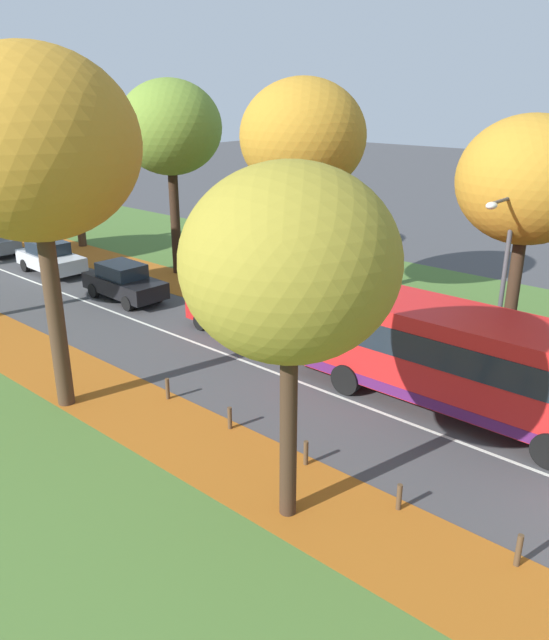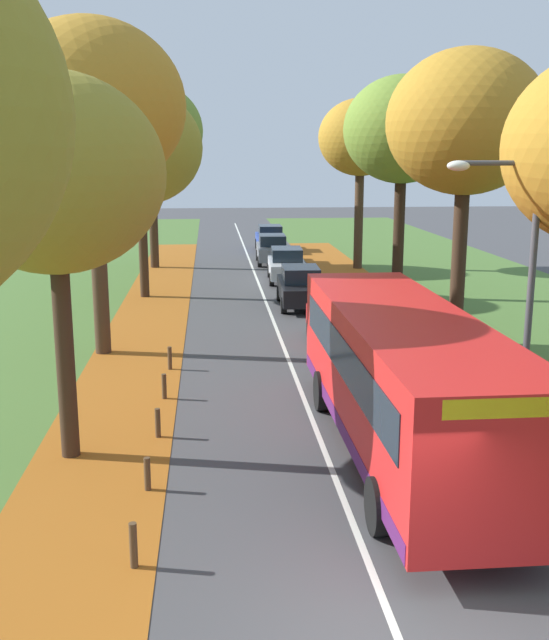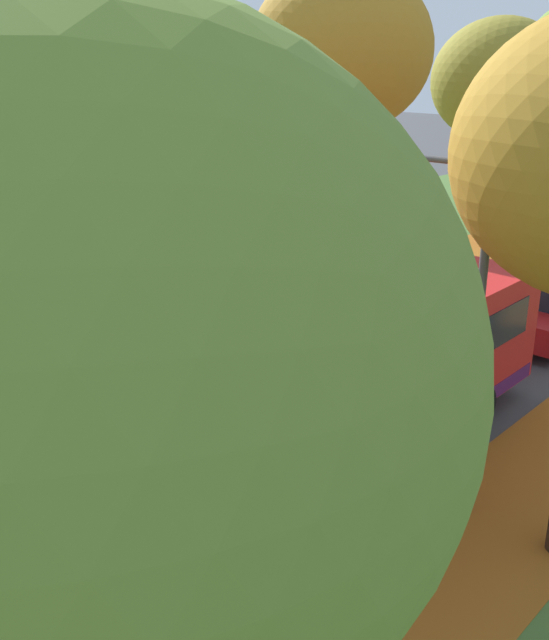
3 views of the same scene
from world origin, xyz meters
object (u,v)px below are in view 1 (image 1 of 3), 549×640
(bollard_sixth, at_px, (168,389))
(bus, at_px, (456,356))
(tree_right_distant, at_px, (70,125))
(bollard_fifth, at_px, (230,418))
(bollard_second, at_px, (519,551))
(car_black_following, at_px, (124,282))
(car_red_lead, at_px, (238,312))
(tree_right_near, at_px, (528,181))
(tree_left_near, at_px, (290,264))
(tree_right_mid, at_px, (303,138))
(bollard_third, at_px, (399,497))
(bollard_fourth, at_px, (306,453))
(tree_right_far, at_px, (170,128))
(car_silver_third_in_line, at_px, (50,258))
(streetlamp_right, at_px, (501,272))
(tree_left_mid, at_px, (33,146))

(bollard_sixth, relative_size, bus, 0.06)
(tree_right_distant, relative_size, bollard_fifth, 13.66)
(bollard_second, height_order, car_black_following, car_black_following)
(bollard_sixth, bearing_deg, car_black_following, 61.09)
(bollard_second, distance_m, car_red_lead, 13.92)
(car_black_following, bearing_deg, tree_right_near, -74.47)
(tree_left_near, height_order, bollard_fifth, tree_left_near)
(tree_right_distant, relative_size, bollard_sixth, 13.24)
(tree_right_mid, xyz_separation_m, car_black_following, (-4.29, 6.51, -6.18))
(bollard_second, relative_size, bollard_fifth, 1.11)
(tree_right_near, height_order, bollard_third, tree_right_near)
(tree_right_mid, bearing_deg, bollard_fourth, -140.33)
(tree_left_near, xyz_separation_m, tree_right_far, (10.95, 16.52, 1.35))
(tree_right_distant, distance_m, bollard_fourth, 26.78)
(bollard_fourth, xyz_separation_m, car_black_following, (4.85, 14.10, 0.48))
(bollard_fourth, relative_size, bollard_sixth, 0.98)
(tree_right_near, distance_m, bollard_second, 11.54)
(tree_left_near, height_order, tree_right_far, tree_right_far)
(tree_right_distant, xyz_separation_m, car_red_lead, (-3.91, -16.72, -6.07))
(tree_left_near, relative_size, car_silver_third_in_line, 1.78)
(tree_right_mid, xyz_separation_m, bollard_sixth, (-9.15, -2.28, -6.65))
(tree_right_mid, distance_m, tree_right_far, 8.07)
(bollard_second, bearing_deg, streetlamp_right, 27.65)
(tree_right_mid, distance_m, bollard_third, 15.28)
(tree_right_mid, distance_m, car_red_lead, 7.27)
(tree_left_near, relative_size, bus, 0.73)
(tree_right_far, relative_size, tree_right_distant, 1.04)
(tree_right_distant, relative_size, car_silver_third_in_line, 2.10)
(bollard_third, bearing_deg, tree_left_mid, 102.08)
(bollard_sixth, bearing_deg, tree_right_far, 48.26)
(tree_right_mid, distance_m, tree_right_distant, 16.68)
(tree_left_mid, height_order, tree_right_mid, tree_left_mid)
(bus, xyz_separation_m, car_black_following, (-0.18, 15.49, -0.89))
(bollard_second, xyz_separation_m, streetlamp_right, (7.20, 3.77, 3.37))
(streetlamp_right, bearing_deg, car_silver_third_in_line, 95.89)
(bus, bearing_deg, tree_right_distant, 80.75)
(tree_left_mid, xyz_separation_m, tree_right_far, (11.39, 8.27, -0.39))
(car_black_following, bearing_deg, tree_left_near, -113.73)
(car_silver_third_in_line, bearing_deg, bollard_third, -102.13)
(tree_left_near, xyz_separation_m, bollard_fifth, (1.71, 3.52, -5.35))
(bollard_fifth, distance_m, bus, 6.61)
(streetlamp_right, bearing_deg, bollard_third, -171.18)
(tree_left_mid, distance_m, bollard_fifth, 8.79)
(tree_right_far, bearing_deg, car_black_following, -160.44)
(bollard_fourth, relative_size, car_red_lead, 0.16)
(tree_right_near, height_order, bollard_second, tree_right_near)
(tree_left_near, distance_m, tree_right_far, 19.86)
(tree_right_mid, xyz_separation_m, bollard_third, (-9.17, -10.24, -6.67))
(bollard_fourth, bearing_deg, bollard_third, -90.40)
(tree_left_mid, xyz_separation_m, bollard_third, (2.15, -10.03, -7.09))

